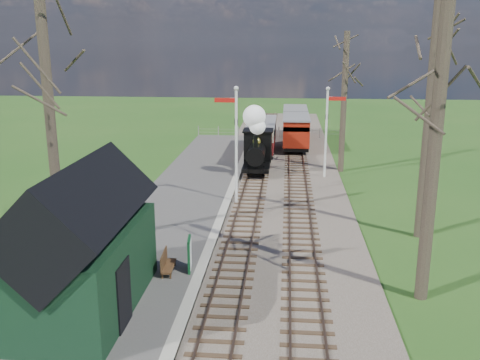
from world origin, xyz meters
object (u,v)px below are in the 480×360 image
Objects in this scene: bench at (166,263)px; red_carriage_b at (295,121)px; semaphore_near at (235,137)px; person at (138,271)px; locomotive at (257,143)px; sign_board at (190,254)px; red_carriage_a at (296,132)px; coach at (261,135)px; station_shed at (84,247)px; semaphore_far at (328,126)px.

red_carriage_b is at bearing 80.27° from bench.
semaphore_near reaches higher than bench.
semaphore_near is 20.54m from red_carriage_b.
semaphore_near is 4.77× the size of person.
locomotive is at bearing 83.52° from semaphore_near.
locomotive is at bearing -100.96° from red_carriage_b.
red_carriage_b is 4.07× the size of sign_board.
red_carriage_a is at bearing 79.92° from sign_board.
sign_board is (-1.59, -21.63, -0.68)m from coach.
station_shed is 1.10× the size of semaphore_far.
station_shed is 32.89m from red_carriage_b.
semaphore_near is at bearing -93.46° from coach.
locomotive reaches higher than sign_board.
semaphore_near is 4.56× the size of bench.
red_carriage_a is 3.76× the size of bench.
person is at bearing -114.17° from semaphore_far.
semaphore_far is 4.38× the size of person.
semaphore_near is at bearing -99.49° from red_carriage_b.
coach is at bearing -143.58° from red_carriage_a.
bench is at bearing -114.19° from semaphore_far.
red_carriage_a is 24.32m from bench.
red_carriage_a reaches higher than person.
coach reaches higher than red_carriage_b.
semaphore_near is 15.18m from red_carriage_a.
red_carriage_b is at bearing 80.51° from semaphore_near.
red_carriage_b is (6.90, 32.15, -0.76)m from station_shed.
semaphore_near is at bearing -130.60° from semaphore_far.
coach is (0.77, 12.73, -2.11)m from semaphore_near.
person reaches higher than bench.
coach is 1.39× the size of red_carriage_a.
semaphore_far is at bearing 68.20° from sign_board.
sign_board is (-4.19, -23.55, -0.67)m from red_carriage_a.
red_carriage_a is (2.61, 7.98, -0.56)m from locomotive.
locomotive is 0.63× the size of coach.
person is (-5.65, -30.69, -0.65)m from red_carriage_b.
red_carriage_a is (-1.77, 8.65, -1.85)m from semaphore_far.
semaphore_far is at bearing 65.81° from bench.
sign_board is 0.97× the size of person.
red_carriage_a is at bearing 36.42° from coach.
red_carriage_b is (0.00, 5.50, 0.00)m from red_carriage_a.
bench is (-0.84, -0.23, -0.27)m from sign_board.
person is (-0.63, -1.42, 0.29)m from bench.
red_carriage_a is 4.07× the size of sign_board.
station_shed is 2.38m from person.
red_carriage_a is at bearing -22.51° from person.
bench is at bearing -98.68° from locomotive.
semaphore_near is at bearing 79.74° from bench.
station_shed reaches higher than red_carriage_b.
red_carriage_a is at bearing 71.88° from locomotive.
semaphore_near reaches higher than semaphore_far.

